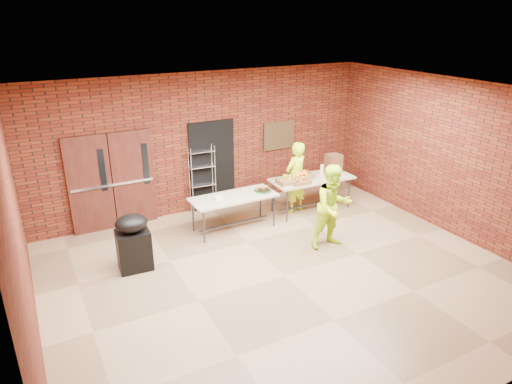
# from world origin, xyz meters

# --- Properties ---
(room) EXTENTS (8.08, 7.08, 3.28)m
(room) POSITION_xyz_m (0.00, 0.00, 1.60)
(room) COLOR brown
(room) RESTS_ON ground
(double_doors) EXTENTS (1.78, 0.12, 2.10)m
(double_doors) POSITION_xyz_m (-2.20, 3.44, 1.05)
(double_doors) COLOR #4A2015
(double_doors) RESTS_ON room
(dark_doorway) EXTENTS (1.10, 0.06, 2.10)m
(dark_doorway) POSITION_xyz_m (0.10, 3.46, 1.05)
(dark_doorway) COLOR black
(dark_doorway) RESTS_ON room
(bronze_plaque) EXTENTS (0.85, 0.04, 0.70)m
(bronze_plaque) POSITION_xyz_m (1.90, 3.45, 1.55)
(bronze_plaque) COLOR #452F1B
(bronze_plaque) RESTS_ON room
(wire_rack) EXTENTS (0.60, 0.24, 1.60)m
(wire_rack) POSITION_xyz_m (-0.21, 3.32, 0.80)
(wire_rack) COLOR silver
(wire_rack) RESTS_ON room
(table_left) EXTENTS (1.85, 0.78, 0.76)m
(table_left) POSITION_xyz_m (0.02, 2.14, 0.69)
(table_left) COLOR tan
(table_left) RESTS_ON room
(table_right) EXTENTS (1.98, 0.89, 0.80)m
(table_right) POSITION_xyz_m (2.07, 2.22, 0.73)
(table_right) COLOR tan
(table_right) RESTS_ON room
(basket_bananas) EXTENTS (0.45, 0.35, 0.14)m
(basket_bananas) POSITION_xyz_m (1.37, 2.16, 0.86)
(basket_bananas) COLOR #9C6F3F
(basket_bananas) RESTS_ON table_right
(basket_oranges) EXTENTS (0.50, 0.39, 0.16)m
(basket_oranges) POSITION_xyz_m (1.83, 2.29, 0.87)
(basket_oranges) COLOR #9C6F3F
(basket_oranges) RESTS_ON table_right
(basket_apples) EXTENTS (0.42, 0.32, 0.13)m
(basket_apples) POSITION_xyz_m (1.62, 2.02, 0.86)
(basket_apples) COLOR #9C6F3F
(basket_apples) RESTS_ON table_right
(muffin_tray) EXTENTS (0.38, 0.38, 0.09)m
(muffin_tray) POSITION_xyz_m (0.72, 2.13, 0.80)
(muffin_tray) COLOR #144E1D
(muffin_tray) RESTS_ON table_left
(napkin_box) EXTENTS (0.18, 0.12, 0.06)m
(napkin_box) POSITION_xyz_m (-0.32, 2.16, 0.79)
(napkin_box) COLOR silver
(napkin_box) RESTS_ON table_left
(coffee_dispenser) EXTENTS (0.34, 0.30, 0.44)m
(coffee_dispenser) POSITION_xyz_m (2.75, 2.31, 1.02)
(coffee_dispenser) COLOR brown
(coffee_dispenser) RESTS_ON table_right
(cup_stack_front) EXTENTS (0.08, 0.08, 0.25)m
(cup_stack_front) POSITION_xyz_m (2.39, 2.04, 0.92)
(cup_stack_front) COLOR silver
(cup_stack_front) RESTS_ON table_right
(cup_stack_mid) EXTENTS (0.07, 0.07, 0.21)m
(cup_stack_mid) POSITION_xyz_m (2.44, 2.01, 0.91)
(cup_stack_mid) COLOR silver
(cup_stack_mid) RESTS_ON table_right
(cup_stack_back) EXTENTS (0.08, 0.08, 0.25)m
(cup_stack_back) POSITION_xyz_m (2.39, 2.28, 0.93)
(cup_stack_back) COLOR silver
(cup_stack_back) RESTS_ON table_right
(covered_grill) EXTENTS (0.62, 0.53, 1.07)m
(covered_grill) POSITION_xyz_m (-2.28, 1.52, 0.53)
(covered_grill) COLOR black
(covered_grill) RESTS_ON room
(volunteer_woman) EXTENTS (0.70, 0.56, 1.68)m
(volunteer_woman) POSITION_xyz_m (1.68, 2.32, 0.84)
(volunteer_woman) COLOR #BFF01A
(volunteer_woman) RESTS_ON room
(volunteer_man) EXTENTS (0.86, 0.69, 1.70)m
(volunteer_man) POSITION_xyz_m (1.40, 0.53, 0.85)
(volunteer_man) COLOR #BFF01A
(volunteer_man) RESTS_ON room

